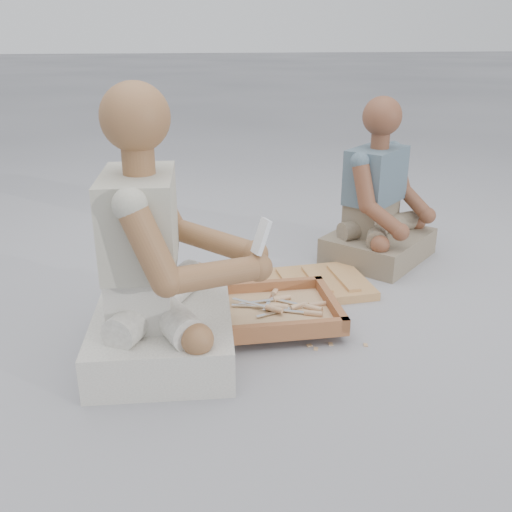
{
  "coord_description": "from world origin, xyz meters",
  "views": [
    {
      "loc": [
        -0.31,
        -1.8,
        1.07
      ],
      "look_at": [
        -0.02,
        0.12,
        0.3
      ],
      "focal_mm": 40.0,
      "sensor_mm": 36.0,
      "label": 1
    }
  ],
  "objects": [
    {
      "name": "ground",
      "position": [
        0.0,
        0.0,
        0.0
      ],
      "size": [
        60.0,
        60.0,
        0.0
      ],
      "primitive_type": "plane",
      "color": "#9F9EA4",
      "rests_on": "ground"
    },
    {
      "name": "carved_panel",
      "position": [
        0.24,
        0.44,
        0.02
      ],
      "size": [
        0.59,
        0.42,
        0.04
      ],
      "primitive_type": "cube",
      "rotation": [
        0.0,
        0.0,
        0.08
      ],
      "color": "#9F623D",
      "rests_on": "ground"
    },
    {
      "name": "tool_tray",
      "position": [
        0.04,
        0.14,
        0.06
      ],
      "size": [
        0.51,
        0.41,
        0.07
      ],
      "rotation": [
        0.0,
        0.0,
        0.01
      ],
      "color": "brown",
      "rests_on": "carved_panel"
    },
    {
      "name": "chisel_0",
      "position": [
        0.17,
        0.08,
        0.07
      ],
      "size": [
        0.21,
        0.1,
        0.02
      ],
      "rotation": [
        0.0,
        0.0,
        -0.38
      ],
      "color": "silver",
      "rests_on": "tool_tray"
    },
    {
      "name": "chisel_1",
      "position": [
        0.19,
        0.13,
        0.07
      ],
      "size": [
        0.19,
        0.15,
        0.02
      ],
      "rotation": [
        0.0,
        0.0,
        -0.65
      ],
      "color": "silver",
      "rests_on": "tool_tray"
    },
    {
      "name": "chisel_2",
      "position": [
        0.05,
        0.15,
        0.07
      ],
      "size": [
        0.22,
        0.07,
        0.02
      ],
      "rotation": [
        0.0,
        0.0,
        -0.22
      ],
      "color": "silver",
      "rests_on": "tool_tray"
    },
    {
      "name": "chisel_3",
      "position": [
        0.21,
        0.15,
        0.07
      ],
      "size": [
        0.22,
        0.05,
        0.02
      ],
      "rotation": [
        0.0,
        0.0,
        0.13
      ],
      "color": "silver",
      "rests_on": "tool_tray"
    },
    {
      "name": "chisel_4",
      "position": [
        0.13,
        0.14,
        0.07
      ],
      "size": [
        0.21,
        0.09,
        0.02
      ],
      "rotation": [
        0.0,
        0.0,
        0.34
      ],
      "color": "silver",
      "rests_on": "tool_tray"
    },
    {
      "name": "chisel_5",
      "position": [
        0.03,
        0.13,
        0.08
      ],
      "size": [
        0.18,
        0.15,
        0.02
      ],
      "rotation": [
        0.0,
        0.0,
        -0.66
      ],
      "color": "silver",
      "rests_on": "tool_tray"
    },
    {
      "name": "chisel_6",
      "position": [
        0.08,
        0.29,
        0.06
      ],
      "size": [
        0.11,
        0.21,
        0.02
      ],
      "rotation": [
        0.0,
        0.0,
        1.15
      ],
      "color": "silver",
      "rests_on": "tool_tray"
    },
    {
      "name": "chisel_7",
      "position": [
        0.08,
        0.22,
        0.07
      ],
      "size": [
        0.22,
        0.05,
        0.02
      ],
      "rotation": [
        0.0,
        0.0,
        0.16
      ],
      "color": "silver",
      "rests_on": "tool_tray"
    },
    {
      "name": "wood_chip_0",
      "position": [
        0.17,
        -0.07,
        0.0
      ],
      "size": [
        0.02,
        0.02,
        0.0
      ],
      "primitive_type": "cube",
      "rotation": [
        0.0,
        0.0,
        1.28
      ],
      "color": "#D7B57F",
      "rests_on": "ground"
    },
    {
      "name": "wood_chip_1",
      "position": [
        0.12,
        0.5,
        0.0
      ],
      "size": [
        0.02,
        0.02,
        0.0
      ],
      "primitive_type": "cube",
      "rotation": [
        0.0,
        0.0,
        2.47
      ],
      "color": "#D7B57F",
      "rests_on": "ground"
    },
    {
      "name": "wood_chip_2",
      "position": [
        0.06,
        0.26,
        0.0
      ],
      "size": [
        0.02,
        0.02,
        0.0
      ],
      "primitive_type": "cube",
      "rotation": [
        0.0,
        0.0,
        2.41
      ],
      "color": "#D7B57F",
      "rests_on": "ground"
    },
    {
      "name": "wood_chip_3",
      "position": [
        0.23,
        -0.05,
        0.0
      ],
      "size": [
        0.02,
        0.02,
        0.0
      ],
      "primitive_type": "cube",
      "rotation": [
        0.0,
        0.0,
        1.46
      ],
      "color": "#D7B57F",
      "rests_on": "ground"
    },
    {
      "name": "wood_chip_4",
      "position": [
        0.36,
        -0.07,
        0.0
      ],
      "size": [
        0.02,
        0.02,
        0.0
      ],
      "primitive_type": "cube",
      "rotation": [
        0.0,
        0.0,
        1.37
      ],
      "color": "#D7B57F",
      "rests_on": "ground"
    },
    {
      "name": "wood_chip_5",
      "position": [
        0.15,
        -0.04,
        0.0
      ],
      "size": [
        0.02,
        0.02,
        0.0
      ],
      "primitive_type": "cube",
      "rotation": [
        0.0,
        0.0,
        0.25
      ],
      "color": "#D7B57F",
      "rests_on": "ground"
    },
    {
      "name": "wood_chip_6",
      "position": [
        0.37,
        0.34,
        0.0
      ],
      "size": [
        0.02,
        0.02,
        0.0
      ],
      "primitive_type": "cube",
      "rotation": [
        0.0,
        0.0,
        2.41
      ],
      "color": "#D7B57F",
      "rests_on": "ground"
    },
    {
      "name": "wood_chip_7",
      "position": [
        0.28,
        0.48,
        0.0
      ],
      "size": [
        0.02,
        0.02,
        0.0
      ],
      "primitive_type": "cube",
      "rotation": [
        0.0,
        0.0,
        3.07
      ],
      "color": "#D7B57F",
      "rests_on": "ground"
    },
    {
      "name": "wood_chip_8",
      "position": [
        -0.15,
        0.09,
        0.0
      ],
      "size": [
        0.02,
        0.02,
        0.0
      ],
      "primitive_type": "cube",
      "rotation": [
        0.0,
        0.0,
        2.85
      ],
      "color": "#D7B57F",
      "rests_on": "ground"
    },
    {
      "name": "wood_chip_9",
      "position": [
        0.12,
        0.14,
        0.0
      ],
      "size": [
        0.02,
        0.02,
        0.0
      ],
      "primitive_type": "cube",
      "rotation": [
        0.0,
        0.0,
        1.7
      ],
      "color": "#D7B57F",
      "rests_on": "ground"
    },
    {
      "name": "wood_chip_10",
      "position": [
        -0.19,
        0.06,
        0.0
      ],
      "size": [
        0.02,
        0.02,
        0.0
      ],
      "primitive_type": "cube",
      "rotation": [
        0.0,
        0.0,
        2.37
      ],
      "color": "#D7B57F",
      "rests_on": "ground"
    },
    {
      "name": "wood_chip_11",
      "position": [
        0.37,
        0.36,
        0.0
      ],
      "size": [
        0.02,
        0.02,
        0.0
      ],
      "primitive_type": "cube",
      "rotation": [
        0.0,
        0.0,
        2.97
      ],
      "color": "#D7B57F",
      "rests_on": "ground"
    },
    {
      "name": "craftsman",
      "position": [
        -0.37,
        -0.01,
        0.32
      ],
      "size": [
        0.63,
        0.62,
        0.93
      ],
      "rotation": [
        0.0,
        0.0,
        -1.63
      ],
      "color": "silver",
      "rests_on": "ground"
    },
    {
      "name": "companion",
      "position": [
        0.69,
        0.76,
        0.26
      ],
      "size": [
        0.64,
        0.64,
        0.79
      ],
      "rotation": [
        0.0,
        0.0,
        3.91
      ],
      "color": "#7F715B",
      "rests_on": "ground"
    },
    {
      "name": "mobile_phone",
      "position": [
        -0.03,
        -0.09,
        0.45
      ],
      "size": [
        0.07,
        0.06,
        0.12
      ],
      "rotation": [
        -0.35,
        0.0,
        -1.24
      ],
      "color": "white",
      "rests_on": "craftsman"
    }
  ]
}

